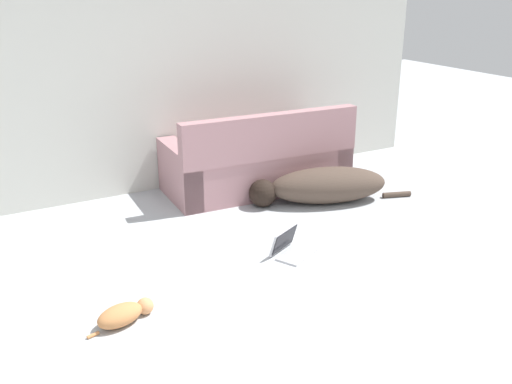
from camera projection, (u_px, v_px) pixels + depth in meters
ground_plane at (298, 379)px, 3.30m from camera, size 20.00×20.00×0.00m
wall_back at (113, 65)px, 5.63m from camera, size 7.50×0.06×2.72m
couch at (258, 164)px, 6.15m from camera, size 1.99×0.95×0.90m
dog at (322, 186)px, 5.81m from camera, size 1.70×0.83×0.37m
cat at (124, 314)px, 3.81m from camera, size 0.50×0.26×0.14m
laptop_open at (289, 246)px, 4.76m from camera, size 0.43×0.40×0.21m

